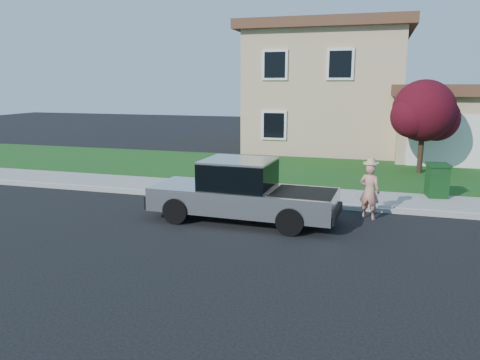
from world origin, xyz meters
name	(u,v)px	position (x,y,z in m)	size (l,w,h in m)	color
ground	(252,232)	(0.00, 0.00, 0.00)	(80.00, 80.00, 0.00)	black
curb	(308,205)	(1.00, 2.90, 0.06)	(40.00, 0.20, 0.12)	gray
sidewalk	(313,196)	(1.00, 4.00, 0.07)	(40.00, 2.00, 0.15)	gray
lawn	(328,172)	(1.00, 8.50, 0.05)	(40.00, 7.00, 0.10)	#144918
house	(351,93)	(1.31, 16.38, 3.17)	(14.00, 11.30, 6.85)	tan
pickup_truck	(242,193)	(-0.52, 0.90, 0.79)	(5.23, 2.09, 1.70)	black
woman	(369,190)	(2.80, 2.07, 0.81)	(0.66, 0.54, 1.72)	tan
ornamental_tree	(425,114)	(4.68, 9.25, 2.51)	(2.74, 2.48, 3.77)	black
trash_bin	(437,180)	(4.82, 4.75, 0.69)	(0.76, 0.84, 1.07)	#0F3713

